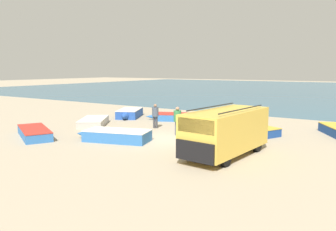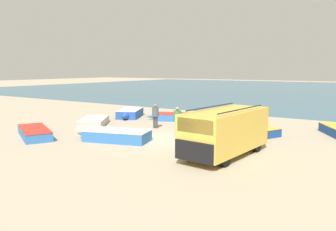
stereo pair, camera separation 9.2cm
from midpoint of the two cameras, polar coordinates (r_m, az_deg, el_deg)
ground_plane at (r=18.38m, az=-0.74°, el=-4.14°), size 200.00×200.00×0.00m
sea_water at (r=67.77m, az=24.65°, el=4.07°), size 120.00×80.00×0.01m
parked_van at (r=14.94m, az=10.12°, el=-2.62°), size 2.40×5.23×2.21m
fishing_rowboat_0 at (r=23.55m, az=-12.64°, el=-1.01°), size 3.21×3.93×0.49m
fishing_rowboat_1 at (r=25.02m, az=2.56°, el=-0.26°), size 5.06×3.24×0.53m
fishing_rowboat_3 at (r=18.10m, az=-9.11°, el=-3.44°), size 4.40×2.49×0.62m
fishing_rowboat_4 at (r=21.05m, az=13.39°, el=-2.09°), size 5.07×3.04×0.51m
fishing_rowboat_5 at (r=26.80m, az=-6.57°, el=0.40°), size 2.86×3.98×0.66m
fishing_rowboat_6 at (r=20.54m, az=-22.17°, el=-2.71°), size 4.62×3.02×0.52m
fisherman_0 at (r=21.66m, az=-2.09°, el=0.31°), size 0.42×0.42×1.61m
fisherman_1 at (r=19.34m, az=1.77°, el=-0.48°), size 0.45×0.45×1.70m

